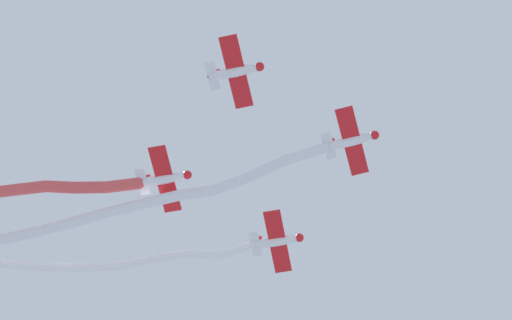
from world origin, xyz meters
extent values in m
ellipsoid|color=white|center=(-0.95, 1.23, 72.98)|extent=(4.10, 2.41, 0.84)
sphere|color=red|center=(-2.75, 0.45, 72.98)|extent=(0.94, 0.94, 0.71)
ellipsoid|color=#1E2D4C|center=(-1.42, 1.02, 73.29)|extent=(1.16, 0.92, 0.45)
cube|color=red|center=(-1.08, 1.17, 72.86)|extent=(3.66, 6.03, 0.11)
cube|color=white|center=(0.63, 1.91, 73.05)|extent=(1.65, 2.45, 0.09)
cube|color=red|center=(0.56, 1.88, 73.49)|extent=(0.90, 0.47, 1.16)
cylinder|color=white|center=(2.43, 2.69, 72.70)|extent=(3.47, 2.10, 1.37)
cylinder|color=white|center=(5.43, 3.72, 72.28)|extent=(3.34, 1.63, 1.29)
cylinder|color=white|center=(8.34, 4.59, 71.93)|extent=(3.18, 1.78, 1.22)
cylinder|color=white|center=(11.08, 5.80, 71.74)|extent=(3.11, 2.24, 0.97)
cylinder|color=white|center=(13.79, 7.21, 71.59)|extent=(3.23, 2.14, 1.13)
cylinder|color=white|center=(16.51, 8.48, 71.45)|extent=(3.02, 1.97, 0.93)
cylinder|color=white|center=(19.25, 9.64, 71.36)|extent=(3.21, 1.96, 1.03)
cylinder|color=white|center=(21.88, 10.70, 71.30)|extent=(2.75, 1.80, 0.89)
cylinder|color=white|center=(24.56, 11.95, 71.19)|extent=(3.41, 2.29, 1.14)
sphere|color=white|center=(0.93, 2.05, 72.93)|extent=(0.88, 0.88, 0.88)
sphere|color=white|center=(3.93, 3.33, 72.47)|extent=(0.88, 0.88, 0.88)
sphere|color=white|center=(6.94, 4.11, 72.09)|extent=(0.88, 0.88, 0.88)
sphere|color=white|center=(9.75, 5.06, 71.78)|extent=(0.88, 0.88, 0.88)
sphere|color=white|center=(12.41, 6.54, 71.70)|extent=(0.88, 0.88, 0.88)
sphere|color=white|center=(15.18, 7.89, 71.47)|extent=(0.88, 0.88, 0.88)
sphere|color=white|center=(17.83, 9.06, 71.43)|extent=(0.88, 0.88, 0.88)
sphere|color=white|center=(20.67, 10.21, 71.30)|extent=(0.88, 0.88, 0.88)
sphere|color=white|center=(23.09, 11.19, 71.31)|extent=(0.88, 0.88, 0.88)
ellipsoid|color=white|center=(9.19, -2.21, 72.58)|extent=(4.01, 2.70, 0.84)
sphere|color=red|center=(7.46, -3.14, 72.58)|extent=(0.97, 0.97, 0.71)
ellipsoid|color=#1E2D4C|center=(8.74, -2.45, 72.89)|extent=(1.17, 0.98, 0.45)
cube|color=red|center=(9.06, -2.27, 72.46)|extent=(4.08, 5.92, 0.11)
cube|color=white|center=(10.70, -1.38, 72.65)|extent=(1.80, 2.42, 0.09)
cube|color=red|center=(10.63, -1.42, 73.09)|extent=(0.87, 0.54, 1.16)
cylinder|color=white|center=(12.27, -0.69, 72.37)|extent=(2.89, 1.67, 0.99)
cylinder|color=white|center=(14.59, 0.68, 72.32)|extent=(2.54, 2.19, 0.89)
cylinder|color=white|center=(16.92, 2.25, 72.40)|extent=(2.92, 2.03, 0.69)
cylinder|color=white|center=(19.46, 3.65, 72.24)|extent=(2.87, 1.93, 0.99)
cylinder|color=white|center=(21.90, 5.28, 71.98)|extent=(2.86, 2.43, 0.91)
cylinder|color=white|center=(24.20, 7.26, 71.76)|extent=(2.72, 2.53, 0.91)
cylinder|color=white|center=(26.20, 9.33, 71.47)|extent=(2.40, 2.51, 1.12)
sphere|color=white|center=(10.99, -1.23, 72.53)|extent=(0.66, 0.66, 0.66)
sphere|color=white|center=(13.56, -0.16, 72.22)|extent=(0.66, 0.66, 0.66)
sphere|color=white|center=(15.62, 1.52, 72.41)|extent=(0.66, 0.66, 0.66)
sphere|color=white|center=(18.21, 2.98, 72.39)|extent=(0.66, 0.66, 0.66)
sphere|color=white|center=(20.70, 4.33, 72.09)|extent=(0.66, 0.66, 0.66)
sphere|color=white|center=(23.09, 6.24, 71.87)|extent=(0.66, 0.66, 0.66)
sphere|color=white|center=(25.31, 8.29, 71.65)|extent=(0.66, 0.66, 0.66)
sphere|color=white|center=(27.09, 10.37, 71.28)|extent=(0.66, 0.66, 0.66)
ellipsoid|color=white|center=(2.48, 11.36, 73.28)|extent=(4.05, 2.59, 0.84)
sphere|color=red|center=(0.73, 10.49, 73.28)|extent=(0.96, 0.96, 0.71)
ellipsoid|color=#1E2D4C|center=(2.02, 11.13, 73.59)|extent=(1.17, 0.96, 0.45)
cube|color=red|center=(2.36, 11.30, 73.16)|extent=(3.92, 5.97, 0.11)
cube|color=white|center=(4.03, 12.13, 73.35)|extent=(1.74, 2.44, 0.09)
cube|color=red|center=(3.95, 12.10, 73.79)|extent=(0.88, 0.52, 1.16)
ellipsoid|color=white|center=(12.62, 7.93, 72.78)|extent=(4.02, 2.67, 0.84)
sphere|color=red|center=(10.89, 7.01, 72.78)|extent=(0.97, 0.97, 0.71)
ellipsoid|color=#1E2D4C|center=(12.17, 7.69, 73.09)|extent=(1.17, 0.98, 0.45)
cube|color=red|center=(12.50, 7.86, 72.66)|extent=(4.05, 5.93, 0.11)
cube|color=white|center=(14.14, 8.74, 72.85)|extent=(1.79, 2.43, 0.09)
cube|color=red|center=(14.07, 8.70, 73.29)|extent=(0.88, 0.54, 1.16)
cylinder|color=#DB4C4C|center=(15.53, 9.60, 72.66)|extent=(2.77, 2.22, 1.13)
cylinder|color=#DB4C4C|center=(17.60, 11.11, 72.53)|extent=(2.62, 2.35, 1.11)
cylinder|color=#DB4C4C|center=(19.54, 12.60, 72.70)|extent=(2.67, 2.17, 1.51)
cylinder|color=#DB4C4C|center=(21.70, 13.91, 73.12)|extent=(2.99, 2.08, 1.40)
sphere|color=#DB4C4C|center=(14.43, 8.90, 72.73)|extent=(0.96, 0.96, 0.96)
sphere|color=#DB4C4C|center=(16.63, 10.31, 72.59)|extent=(0.96, 0.96, 0.96)
sphere|color=#DB4C4C|center=(18.58, 11.91, 72.48)|extent=(0.96, 0.96, 0.96)
sphere|color=#DB4C4C|center=(20.49, 13.30, 72.93)|extent=(0.96, 0.96, 0.96)
sphere|color=#DB4C4C|center=(22.91, 14.52, 73.32)|extent=(0.96, 0.96, 0.96)
camera|label=1|loc=(-17.58, 33.69, 2.09)|focal=71.15mm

